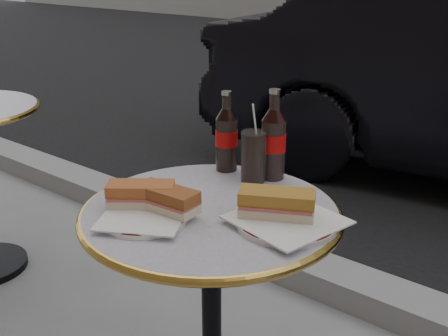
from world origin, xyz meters
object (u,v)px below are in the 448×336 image
Objects in this scene: cola_bottle_right at (273,134)px; cola_glass at (253,157)px; cola_bottle_left at (227,131)px; plate_left at (144,218)px; plate_right at (287,223)px.

cola_glass is (-0.03, -0.05, -0.05)m from cola_bottle_right.
cola_glass is at bearing -12.17° from cola_bottle_left.
plate_left is at bearing -100.62° from cola_bottle_right.
cola_bottle_right reaches higher than plate_right.
cola_bottle_right reaches higher than cola_glass.
plate_right is 0.28m from cola_glass.
cola_bottle_right is at bearing 130.92° from plate_right.
plate_right is (0.26, 0.18, 0.00)m from plate_left.
cola_bottle_right is (-0.19, 0.22, 0.12)m from plate_right.
cola_glass is at bearing -115.58° from cola_bottle_right.
cola_bottle_left is 0.14m from cola_bottle_right.
plate_left is at bearing -80.90° from cola_bottle_left.
plate_left is at bearing -98.15° from cola_glass.
plate_right is at bearing -30.20° from cola_bottle_left.
cola_glass is (0.11, -0.02, -0.04)m from cola_bottle_left.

